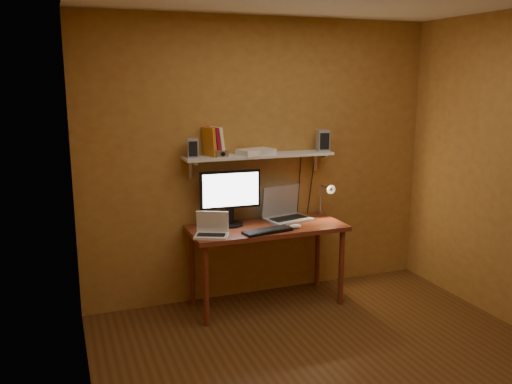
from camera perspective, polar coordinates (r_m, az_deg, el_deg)
name	(u,v)px	position (r m, az deg, el deg)	size (l,w,h in m)	color
room	(349,194)	(3.66, 9.73, -0.16)	(3.44, 3.24, 2.64)	#5B3617
desk	(267,235)	(4.90, 1.15, -4.54)	(1.40, 0.60, 0.75)	maroon
wall_shelf	(259,156)	(4.93, 0.35, 3.82)	(1.40, 0.25, 0.21)	silver
monitor	(230,195)	(4.84, -2.72, -0.31)	(0.55, 0.24, 0.50)	black
laptop	(285,211)	(5.10, 3.05, -1.98)	(0.47, 0.38, 0.31)	gray
netbook	(212,229)	(4.57, -4.67, -3.95)	(0.33, 0.29, 0.21)	white
keyboard	(267,231)	(4.68, 1.22, -4.11)	(0.44, 0.15, 0.02)	black
mouse	(296,226)	(4.81, 4.19, -3.61)	(0.10, 0.07, 0.04)	white
desk_lamp	(326,195)	(5.21, 7.41, -0.31)	(0.09, 0.23, 0.38)	silver
speaker_left	(193,148)	(4.73, -6.66, 4.60)	(0.09, 0.09, 0.17)	gray
speaker_right	(323,141)	(5.17, 7.06, 5.39)	(0.11, 0.11, 0.20)	gray
books	(213,142)	(4.79, -4.53, 5.29)	(0.18, 0.19, 0.26)	#C3721C
shelf_camera	(222,154)	(4.74, -3.56, 4.04)	(0.10, 0.05, 0.06)	silver
router	(256,152)	(4.89, 0.00, 4.26)	(0.31, 0.21, 0.05)	white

